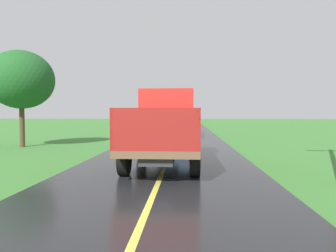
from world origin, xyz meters
TOP-DOWN VIEW (x-y plane):
  - banana_truck_near at (-0.04, 12.86)m, footprint 2.38×5.82m
  - banana_truck_far at (0.08, 26.36)m, footprint 2.38×5.81m
  - roadside_tree_near_left at (-8.67, 18.34)m, footprint 3.67×3.67m

SIDE VIEW (x-z plane):
  - banana_truck_near at x=-0.04m, z-range 0.06..2.86m
  - banana_truck_far at x=0.08m, z-range 0.08..2.88m
  - roadside_tree_near_left at x=-8.67m, z-range 1.08..6.57m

